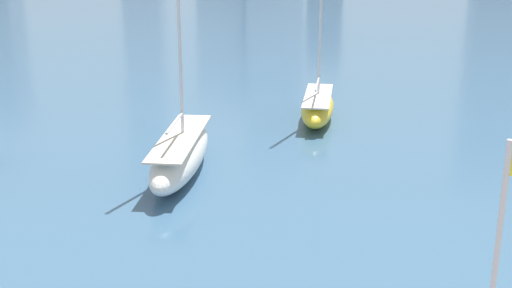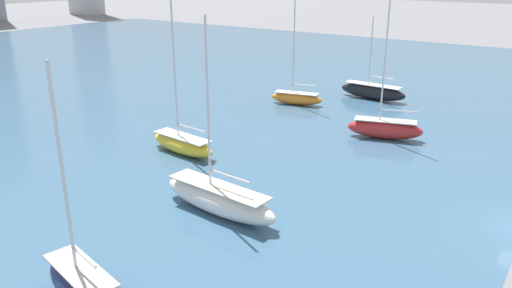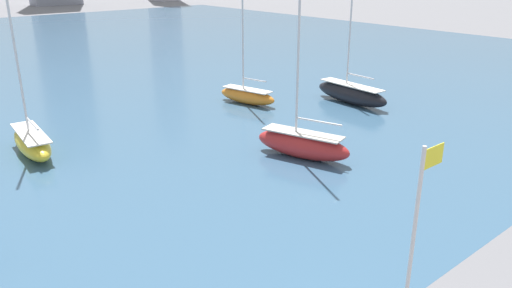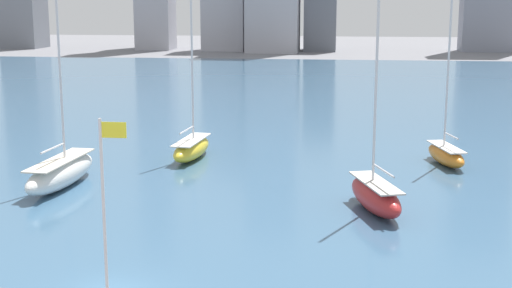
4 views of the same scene
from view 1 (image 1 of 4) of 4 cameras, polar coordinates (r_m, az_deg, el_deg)
name	(u,v)px [view 1 (image 1 of 4)]	position (r m, az deg, el deg)	size (l,w,h in m)	color
harbor_water	(324,28)	(88.47, 5.47, 9.24)	(180.00, 140.00, 0.00)	#385B7A
sailboat_yellow	(318,106)	(48.92, 4.95, 3.06)	(2.90, 8.26, 15.63)	yellow
sailboat_white	(180,154)	(38.87, -6.06, -0.82)	(3.03, 10.52, 14.31)	white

